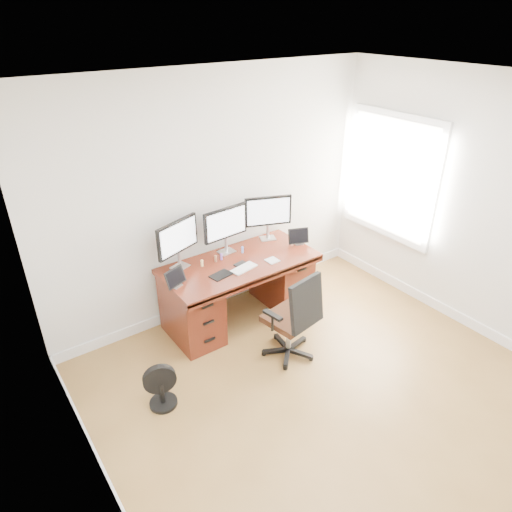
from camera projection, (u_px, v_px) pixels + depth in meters
ground at (355, 417)px, 4.00m from camera, size 4.50×4.50×0.00m
back_wall at (216, 197)px, 4.96m from camera, size 4.00×0.10×2.70m
right_wall at (505, 218)px, 4.45m from camera, size 0.10×4.50×2.70m
desk at (239, 287)px, 5.12m from camera, size 1.70×0.80×0.75m
office_chair at (292, 330)px, 4.57m from camera, size 0.59×0.59×0.97m
floor_fan at (161, 387)px, 4.03m from camera, size 0.30×0.25×0.43m
monitor_left at (178, 239)px, 4.66m from camera, size 0.53×0.22×0.53m
monitor_center at (226, 225)px, 4.96m from camera, size 0.55×0.15×0.53m
monitor_right at (268, 213)px, 5.25m from camera, size 0.52×0.23×0.53m
tablet_left at (176, 279)px, 4.45m from camera, size 0.25×0.15×0.19m
tablet_right at (299, 237)px, 5.25m from camera, size 0.25×0.15×0.19m
keyboard at (244, 268)px, 4.78m from camera, size 0.31×0.18×0.01m
trackpad at (272, 260)px, 4.94m from camera, size 0.13×0.13×0.01m
drawing_tablet at (221, 275)px, 4.67m from camera, size 0.25×0.18×0.01m
phone at (240, 264)px, 4.87m from camera, size 0.15×0.09×0.01m
figurine_yellow at (202, 262)px, 4.82m from camera, size 0.03×0.03×0.08m
figurine_brown at (216, 258)px, 4.90m from camera, size 0.03×0.03×0.08m
figurine_purple at (221, 256)px, 4.94m from camera, size 0.03×0.03×0.08m
figurine_blue at (242, 249)px, 5.08m from camera, size 0.03×0.03×0.08m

